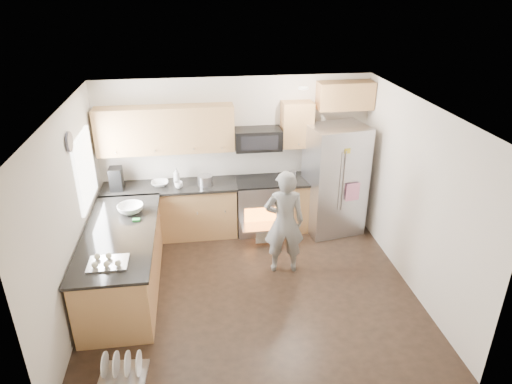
{
  "coord_description": "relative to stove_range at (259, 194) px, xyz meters",
  "views": [
    {
      "loc": [
        -0.65,
        -5.23,
        4.0
      ],
      "look_at": [
        0.14,
        0.5,
        1.28
      ],
      "focal_mm": 32.0,
      "sensor_mm": 36.0,
      "label": 1
    }
  ],
  "objects": [
    {
      "name": "dish_rack",
      "position": [
        -1.95,
        -3.04,
        -0.59
      ],
      "size": [
        0.54,
        0.45,
        0.32
      ],
      "rotation": [
        0.0,
        0.0,
        -0.09
      ],
      "color": "#B7B7BC",
      "rests_on": "ground"
    },
    {
      "name": "room_shell",
      "position": [
        -0.39,
        -1.68,
        1.0
      ],
      "size": [
        4.54,
        4.04,
        2.62
      ],
      "color": "beige",
      "rests_on": "ground"
    },
    {
      "name": "person",
      "position": [
        0.19,
        -1.26,
        0.13
      ],
      "size": [
        0.61,
        0.43,
        1.61
      ],
      "primitive_type": "imported",
      "rotation": [
        0.0,
        0.0,
        3.06
      ],
      "color": "slate",
      "rests_on": "ground"
    },
    {
      "name": "ground",
      "position": [
        -0.35,
        -1.69,
        -0.68
      ],
      "size": [
        4.5,
        4.5,
        0.0
      ],
      "primitive_type": "plane",
      "color": "black",
      "rests_on": "ground"
    },
    {
      "name": "refrigerator",
      "position": [
        1.26,
        -0.17,
        0.26
      ],
      "size": [
        1.02,
        0.86,
        1.87
      ],
      "rotation": [
        0.0,
        0.0,
        0.17
      ],
      "color": "#B7B7BC",
      "rests_on": "ground"
    },
    {
      "name": "back_cabinet_run",
      "position": [
        -0.94,
        0.05,
        0.29
      ],
      "size": [
        4.45,
        0.64,
        2.5
      ],
      "color": "#B17946",
      "rests_on": "ground"
    },
    {
      "name": "stove_range",
      "position": [
        0.0,
        0.0,
        0.0
      ],
      "size": [
        0.76,
        0.97,
        1.79
      ],
      "color": "#B7B7BC",
      "rests_on": "ground"
    },
    {
      "name": "peninsula",
      "position": [
        -2.1,
        -1.44,
        -0.21
      ],
      "size": [
        0.96,
        2.36,
        1.04
      ],
      "color": "#B17946",
      "rests_on": "ground"
    }
  ]
}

